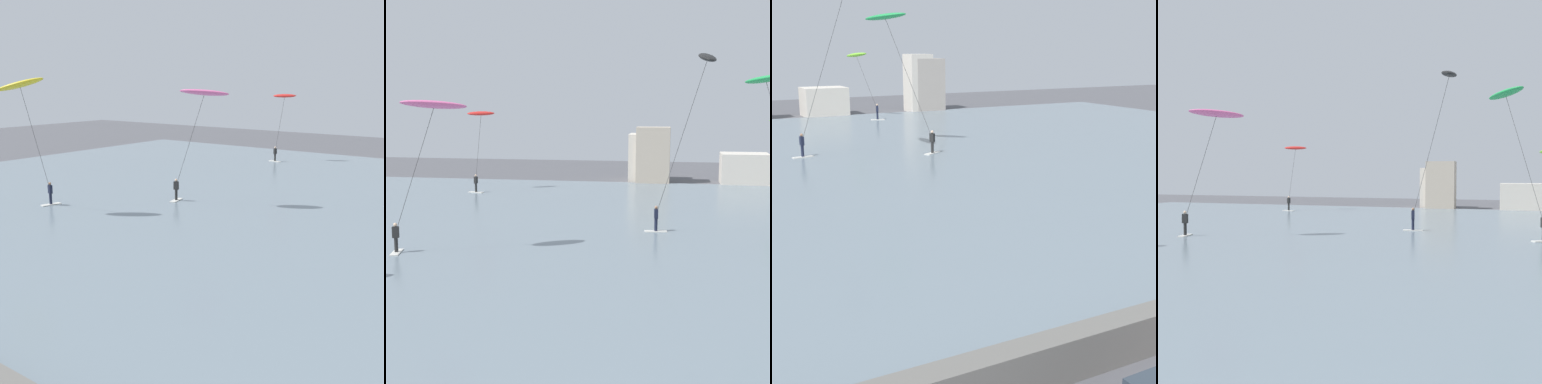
{
  "view_description": "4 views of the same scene",
  "coord_description": "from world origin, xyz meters",
  "views": [
    {
      "loc": [
        8.26,
        -2.73,
        8.75
      ],
      "look_at": [
        -1.38,
        10.1,
        5.27
      ],
      "focal_mm": 47.87,
      "sensor_mm": 36.0,
      "label": 1
    },
    {
      "loc": [
        -0.1,
        -2.06,
        8.0
      ],
      "look_at": [
        -3.35,
        16.92,
        5.08
      ],
      "focal_mm": 54.03,
      "sensor_mm": 36.0,
      "label": 2
    },
    {
      "loc": [
        -9.56,
        -5.24,
        7.43
      ],
      "look_at": [
        -1.38,
        10.05,
        3.0
      ],
      "focal_mm": 53.17,
      "sensor_mm": 36.0,
      "label": 3
    },
    {
      "loc": [
        5.03,
        1.32,
        4.07
      ],
      "look_at": [
        -0.54,
        17.62,
        3.44
      ],
      "focal_mm": 42.87,
      "sensor_mm": 36.0,
      "label": 4
    }
  ],
  "objects": [
    {
      "name": "kitesurfer_red",
      "position": [
        -17.87,
        48.71,
        6.26
      ],
      "size": [
        2.58,
        2.97,
        7.34
      ],
      "color": "silver",
      "rests_on": "water_bay"
    },
    {
      "name": "kitesurfer_green",
      "position": [
        5.13,
        33.1,
        8.63
      ],
      "size": [
        4.38,
        4.62,
        9.72
      ],
      "color": "silver",
      "rests_on": "water_bay"
    },
    {
      "name": "far_shore_buildings",
      "position": [
        8.0,
        57.85,
        2.66
      ],
      "size": [
        25.71,
        4.54,
        6.63
      ],
      "color": "beige",
      "rests_on": "ground"
    },
    {
      "name": "kitesurfer_black",
      "position": [
        1.18,
        31.76,
        9.59
      ],
      "size": [
        4.05,
        4.03,
        11.02
      ],
      "color": "silver",
      "rests_on": "water_bay"
    },
    {
      "name": "water_bay",
      "position": [
        0.0,
        30.71,
        0.05
      ],
      "size": [
        84.0,
        52.0,
        0.1
      ],
      "primitive_type": "cube",
      "color": "slate",
      "rests_on": "ground"
    },
    {
      "name": "kitesurfer_pink",
      "position": [
        -12.69,
        26.26,
        7.39
      ],
      "size": [
        4.47,
        2.72,
        8.29
      ],
      "color": "silver",
      "rests_on": "water_bay"
    }
  ]
}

